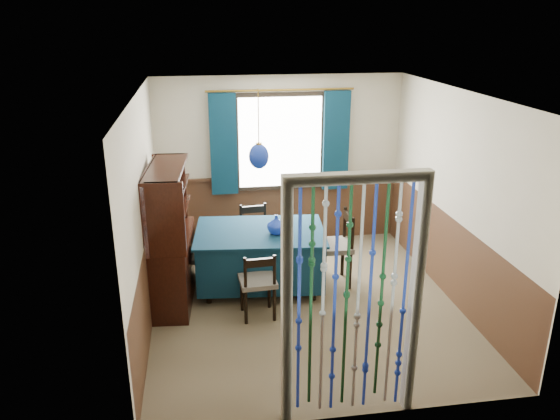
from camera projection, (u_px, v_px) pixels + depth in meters
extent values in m
plane|color=brown|center=(304.00, 303.00, 6.60)|extent=(4.00, 4.00, 0.00)
plane|color=silver|center=(308.00, 94.00, 5.75)|extent=(4.00, 4.00, 0.00)
plane|color=beige|center=(280.00, 161.00, 8.04)|extent=(3.60, 0.00, 3.60)
plane|color=beige|center=(355.00, 288.00, 4.31)|extent=(3.60, 0.00, 3.60)
plane|color=beige|center=(143.00, 214.00, 5.92)|extent=(0.00, 4.00, 4.00)
plane|color=beige|center=(456.00, 198.00, 6.43)|extent=(0.00, 4.00, 4.00)
plane|color=#482C1B|center=(280.00, 210.00, 8.28)|extent=(3.60, 0.00, 3.60)
plane|color=#482C1B|center=(351.00, 366.00, 4.58)|extent=(3.60, 0.00, 3.60)
plane|color=#482C1B|center=(150.00, 276.00, 6.18)|extent=(0.00, 4.00, 4.00)
plane|color=#482C1B|center=(448.00, 256.00, 6.68)|extent=(0.00, 4.00, 4.00)
cube|color=black|center=(280.00, 142.00, 7.89)|extent=(1.32, 0.12, 1.42)
cube|color=#0B2A3D|center=(260.00, 256.00, 6.87)|extent=(1.62, 1.18, 0.61)
cube|color=#0B2A3D|center=(260.00, 232.00, 6.76)|extent=(1.69, 1.25, 0.03)
cylinder|color=black|center=(209.00, 297.00, 6.59)|extent=(0.07, 0.07, 0.14)
cylinder|color=black|center=(313.00, 294.00, 6.65)|extent=(0.07, 0.07, 0.14)
cylinder|color=black|center=(213.00, 269.00, 7.32)|extent=(0.07, 0.07, 0.14)
cylinder|color=black|center=(307.00, 267.00, 7.39)|extent=(0.07, 0.07, 0.14)
cylinder|color=black|center=(246.00, 307.00, 6.09)|extent=(0.04, 0.04, 0.41)
cylinder|color=black|center=(274.00, 304.00, 6.15)|extent=(0.04, 0.04, 0.41)
cylinder|color=black|center=(242.00, 294.00, 6.37)|extent=(0.04, 0.04, 0.41)
cylinder|color=black|center=(269.00, 292.00, 6.43)|extent=(0.04, 0.04, 0.41)
cube|color=#5B5549|center=(258.00, 281.00, 6.18)|extent=(0.43, 0.41, 0.06)
cube|color=black|center=(260.00, 263.00, 5.93)|extent=(0.35, 0.06, 0.09)
cylinder|color=black|center=(245.00, 275.00, 5.94)|extent=(0.04, 0.04, 0.40)
cylinder|color=black|center=(274.00, 272.00, 6.00)|extent=(0.04, 0.04, 0.40)
cylinder|color=black|center=(265.00, 245.00, 7.71)|extent=(0.04, 0.04, 0.43)
cylinder|color=black|center=(242.00, 248.00, 7.63)|extent=(0.04, 0.04, 0.43)
cylinder|color=black|center=(271.00, 254.00, 7.42)|extent=(0.04, 0.04, 0.43)
cylinder|color=black|center=(246.00, 257.00, 7.34)|extent=(0.04, 0.04, 0.43)
cube|color=#5B5549|center=(256.00, 235.00, 7.44)|extent=(0.45, 0.44, 0.06)
cube|color=black|center=(253.00, 209.00, 7.49)|extent=(0.36, 0.08, 0.09)
cylinder|color=black|center=(265.00, 217.00, 7.57)|extent=(0.04, 0.04, 0.42)
cylinder|color=black|center=(241.00, 219.00, 7.49)|extent=(0.04, 0.04, 0.42)
cylinder|color=black|center=(176.00, 268.00, 7.01)|extent=(0.04, 0.04, 0.42)
cylinder|color=black|center=(174.00, 280.00, 6.70)|extent=(0.04, 0.04, 0.42)
cylinder|color=black|center=(200.00, 267.00, 7.05)|extent=(0.04, 0.04, 0.42)
cylinder|color=black|center=(200.00, 279.00, 6.74)|extent=(0.04, 0.04, 0.42)
cube|color=#5B5549|center=(187.00, 256.00, 6.79)|extent=(0.40, 0.42, 0.06)
cube|color=black|center=(171.00, 234.00, 6.67)|extent=(0.05, 0.35, 0.09)
cylinder|color=black|center=(173.00, 238.00, 6.87)|extent=(0.04, 0.04, 0.41)
cylinder|color=black|center=(171.00, 249.00, 6.56)|extent=(0.04, 0.04, 0.41)
cylinder|color=black|center=(350.00, 271.00, 6.86)|extent=(0.05, 0.05, 0.49)
cylinder|color=black|center=(343.00, 258.00, 7.23)|extent=(0.05, 0.05, 0.49)
cylinder|color=black|center=(321.00, 273.00, 6.82)|extent=(0.05, 0.05, 0.49)
cylinder|color=black|center=(315.00, 260.00, 7.19)|extent=(0.05, 0.05, 0.49)
cube|color=#5B5549|center=(333.00, 246.00, 6.93)|extent=(0.46, 0.49, 0.06)
cube|color=black|center=(349.00, 219.00, 6.84)|extent=(0.05, 0.42, 0.11)
cylinder|color=black|center=(352.00, 236.00, 6.70)|extent=(0.04, 0.04, 0.48)
cylinder|color=black|center=(345.00, 224.00, 7.07)|extent=(0.04, 0.04, 0.48)
cube|color=black|center=(173.00, 268.00, 6.56)|extent=(0.54, 1.31, 0.84)
cube|color=black|center=(166.00, 220.00, 5.71)|extent=(0.40, 0.08, 0.84)
cube|color=black|center=(170.00, 186.00, 6.85)|extent=(0.40, 0.08, 0.84)
cube|color=black|center=(166.00, 168.00, 6.14)|extent=(0.49, 1.31, 0.04)
cube|color=black|center=(150.00, 203.00, 6.25)|extent=(0.13, 1.26, 0.84)
cube|color=black|center=(172.00, 212.00, 6.32)|extent=(0.44, 1.22, 0.02)
cube|color=black|center=(170.00, 189.00, 6.23)|extent=(0.44, 1.22, 0.02)
cylinder|color=olive|center=(258.00, 123.00, 6.30)|extent=(0.01, 0.01, 0.79)
ellipsoid|color=#162F99|center=(259.00, 156.00, 6.43)|extent=(0.24, 0.24, 0.30)
cylinder|color=olive|center=(259.00, 144.00, 6.38)|extent=(0.07, 0.07, 0.03)
imported|color=#162F99|center=(276.00, 225.00, 6.63)|extent=(0.27, 0.27, 0.22)
imported|color=beige|center=(172.00, 214.00, 6.12)|extent=(0.28, 0.28, 0.06)
imported|color=beige|center=(175.00, 219.00, 6.69)|extent=(0.19, 0.19, 0.18)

